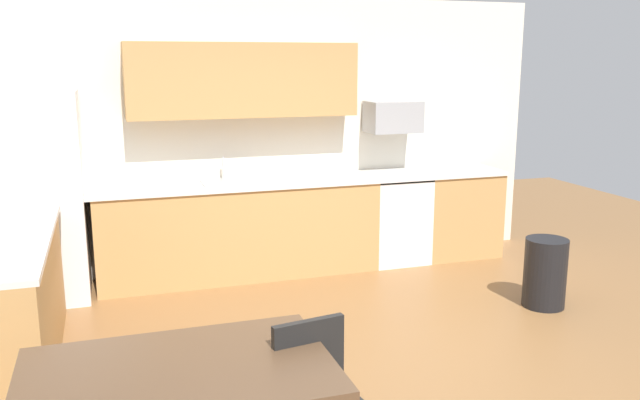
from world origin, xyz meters
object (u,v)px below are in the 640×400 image
at_px(oven_range, 395,218).
at_px(dining_table, 179,381).
at_px(chair_near_table, 319,395).
at_px(refrigerator, 38,198).
at_px(microwave, 393,117).
at_px(trash_bin, 545,273).

distance_m(oven_range, dining_table, 4.26).
bearing_deg(chair_near_table, refrigerator, 114.23).
bearing_deg(microwave, chair_near_table, -119.13).
height_order(refrigerator, microwave, refrigerator).
bearing_deg(chair_near_table, oven_range, 60.16).
relative_size(oven_range, chair_near_table, 1.07).
height_order(refrigerator, chair_near_table, refrigerator).
relative_size(microwave, trash_bin, 0.90).
relative_size(refrigerator, chair_near_table, 2.16).
height_order(oven_range, chair_near_table, oven_range).
height_order(oven_range, trash_bin, oven_range).
xyz_separation_m(microwave, dining_table, (-2.60, -3.47, -0.84)).
bearing_deg(trash_bin, chair_near_table, -146.16).
xyz_separation_m(dining_table, chair_near_table, (0.66, -0.02, -0.17)).
bearing_deg(oven_range, trash_bin, -67.64).
bearing_deg(oven_range, chair_near_table, -119.84).
distance_m(microwave, dining_table, 4.42).
xyz_separation_m(chair_near_table, trash_bin, (2.62, 1.75, -0.20)).
distance_m(microwave, chair_near_table, 4.12).
bearing_deg(trash_bin, oven_range, 112.36).
bearing_deg(refrigerator, chair_near_table, -65.77).
height_order(microwave, chair_near_table, microwave).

